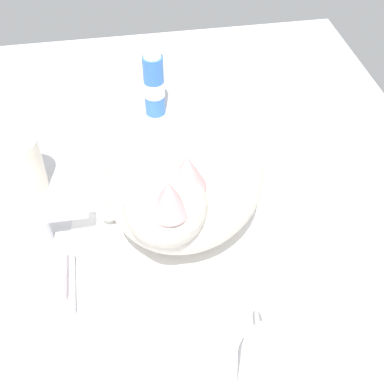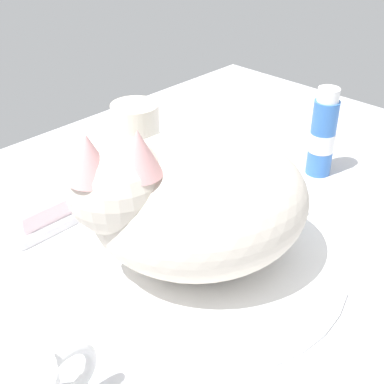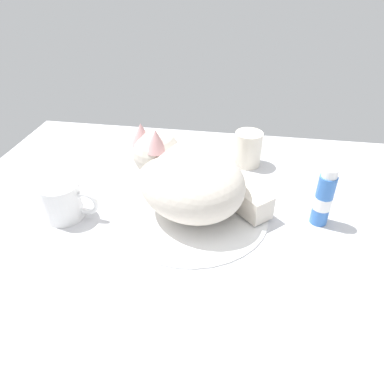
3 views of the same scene
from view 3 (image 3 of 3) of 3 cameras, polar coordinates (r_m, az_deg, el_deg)
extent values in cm
cube|color=silver|center=(78.20, -0.12, -4.23)|extent=(110.00, 82.50, 3.00)
cylinder|color=white|center=(77.05, -0.12, -3.15)|extent=(32.85, 32.85, 0.72)
cylinder|color=silver|center=(93.18, 1.92, 5.33)|extent=(3.60, 3.60, 4.08)
cube|color=silver|center=(88.58, 1.65, 5.93)|extent=(2.00, 7.21, 2.00)
cylinder|color=silver|center=(94.45, -1.29, 4.98)|extent=(2.80, 2.80, 1.80)
cylinder|color=silver|center=(93.34, 5.15, 4.45)|extent=(2.80, 2.80, 1.80)
ellipsoid|color=beige|center=(72.65, -0.13, 1.60)|extent=(30.39, 29.60, 14.49)
sphere|color=beige|center=(75.28, -5.69, 6.21)|extent=(13.88, 13.88, 9.96)
ellipsoid|color=white|center=(75.00, -4.60, 4.25)|extent=(8.45, 8.21, 5.48)
cone|color=#DB9E9E|center=(70.82, -5.76, 8.15)|extent=(6.24, 6.24, 4.48)
cone|color=#DB9E9E|center=(74.00, -8.06, 9.18)|extent=(6.24, 6.24, 4.48)
cube|color=beige|center=(77.64, 7.89, -0.53)|extent=(13.77, 14.16, 5.11)
ellipsoid|color=white|center=(83.47, 2.43, 2.33)|extent=(6.65, 6.16, 4.60)
cylinder|color=white|center=(78.77, -20.02, -1.33)|extent=(8.11, 8.11, 8.02)
torus|color=white|center=(76.50, -16.54, -1.73)|extent=(5.49, 1.00, 5.49)
cylinder|color=silver|center=(93.79, 8.89, 6.81)|extent=(7.00, 7.00, 8.94)
cube|color=white|center=(93.95, -3.47, 4.54)|extent=(9.00, 6.40, 1.20)
cube|color=silver|center=(93.10, -3.51, 5.47)|extent=(6.70, 4.81, 2.28)
cylinder|color=#3870C6|center=(76.24, 20.14, -1.23)|extent=(3.53, 3.53, 11.09)
cylinder|color=white|center=(76.55, 20.06, -1.57)|extent=(3.60, 3.60, 2.77)
cylinder|color=white|center=(72.90, 21.13, 2.89)|extent=(3.00, 3.00, 1.80)
camera|label=1|loc=(0.91, -39.70, 33.82)|focal=49.46mm
camera|label=2|loc=(0.53, -49.22, 13.65)|focal=49.62mm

